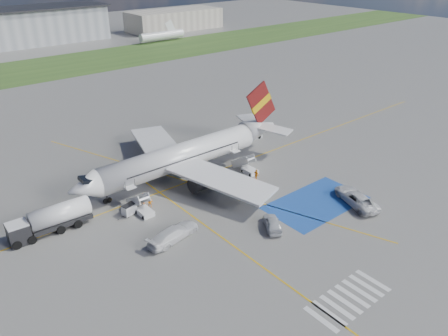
{
  "coord_description": "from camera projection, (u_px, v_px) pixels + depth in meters",
  "views": [
    {
      "loc": [
        -32.12,
        -35.45,
        31.01
      ],
      "look_at": [
        2.59,
        6.76,
        3.5
      ],
      "focal_mm": 35.0,
      "sensor_mm": 36.0,
      "label": 1
    }
  ],
  "objects": [
    {
      "name": "car_silver_b",
      "position": [
        254.0,
        193.0,
        60.6
      ],
      "size": [
        1.99,
        4.43,
        1.41
      ],
      "primitive_type": "imported",
      "rotation": [
        0.0,
        0.0,
        3.02
      ],
      "color": "#A7A9AE",
      "rests_on": "ground"
    },
    {
      "name": "staging_box",
      "position": [
        316.0,
        203.0,
        59.53
      ],
      "size": [
        14.0,
        8.0,
        0.01
      ],
      "primitive_type": "cube",
      "color": "#19449A",
      "rests_on": "ground"
    },
    {
      "name": "airstairs_aft",
      "position": [
        248.0,
        168.0,
        67.45
      ],
      "size": [
        1.9,
        5.2,
        3.6
      ],
      "color": "silver",
      "rests_on": "ground"
    },
    {
      "name": "crosswalk",
      "position": [
        348.0,
        299.0,
        43.18
      ],
      "size": [
        9.0,
        4.0,
        0.01
      ],
      "color": "silver",
      "rests_on": "ground"
    },
    {
      "name": "van_white_a",
      "position": [
        356.0,
        196.0,
        58.91
      ],
      "size": [
        4.55,
        6.48,
        2.22
      ],
      "primitive_type": "imported",
      "rotation": [
        0.0,
        0.0,
        2.8
      ],
      "color": "silver",
      "rests_on": "ground"
    },
    {
      "name": "terminal_centre",
      "position": [
        37.0,
        26.0,
        158.41
      ],
      "size": [
        48.0,
        18.0,
        12.0
      ],
      "primitive_type": "cube",
      "color": "gray",
      "rests_on": "ground"
    },
    {
      "name": "car_silver_a",
      "position": [
        272.0,
        223.0,
        53.73
      ],
      "size": [
        3.95,
        4.74,
        1.53
      ],
      "primitive_type": "imported",
      "rotation": [
        0.0,
        0.0,
        2.57
      ],
      "color": "silver",
      "rests_on": "ground"
    },
    {
      "name": "grass_strip",
      "position": [
        17.0,
        73.0,
        122.16
      ],
      "size": [
        400.0,
        30.0,
        0.01
      ],
      "primitive_type": "cube",
      "color": "#2D4C1E",
      "rests_on": "ground"
    },
    {
      "name": "fuel_tanker",
      "position": [
        51.0,
        221.0,
        52.95
      ],
      "size": [
        9.87,
        3.14,
        3.33
      ],
      "rotation": [
        0.0,
        0.0,
        -0.04
      ],
      "color": "black",
      "rests_on": "ground"
    },
    {
      "name": "ground",
      "position": [
        242.0,
        216.0,
        56.62
      ],
      "size": [
        400.0,
        400.0,
        0.0
      ],
      "primitive_type": "plane",
      "color": "#60605E",
      "rests_on": "ground"
    },
    {
      "name": "van_white_b",
      "position": [
        173.0,
        232.0,
        51.59
      ],
      "size": [
        5.74,
        3.17,
        2.13
      ],
      "primitive_type": "imported",
      "rotation": [
        0.0,
        0.0,
        1.76
      ],
      "color": "silver",
      "rests_on": "ground"
    },
    {
      "name": "crew_fwd",
      "position": [
        144.0,
        198.0,
        58.99
      ],
      "size": [
        0.66,
        0.7,
        1.61
      ],
      "primitive_type": "imported",
      "rotation": [
        0.0,
        0.0,
        0.93
      ],
      "color": "#FF600D",
      "rests_on": "ground"
    },
    {
      "name": "taxiway_line_main",
      "position": [
        188.0,
        182.0,
        64.9
      ],
      "size": [
        120.0,
        0.2,
        0.01
      ],
      "primitive_type": "cube",
      "color": "gold",
      "rests_on": "ground"
    },
    {
      "name": "terminal_east",
      "position": [
        175.0,
        20.0,
        185.69
      ],
      "size": [
        40.0,
        16.0,
        8.0
      ],
      "primitive_type": "cube",
      "color": "gray",
      "rests_on": "ground"
    },
    {
      "name": "gpu_cart",
      "position": [
        129.0,
        210.0,
        56.62
      ],
      "size": [
        2.0,
        1.53,
        1.49
      ],
      "rotation": [
        0.0,
        0.0,
        0.24
      ],
      "color": "silver",
      "rests_on": "ground"
    },
    {
      "name": "taxiway_line_diag",
      "position": [
        188.0,
        182.0,
        64.9
      ],
      "size": [
        20.71,
        56.45,
        0.01
      ],
      "primitive_type": "cube",
      "rotation": [
        0.0,
        0.0,
        0.35
      ],
      "color": "gold",
      "rests_on": "ground"
    },
    {
      "name": "crew_aft",
      "position": [
        256.0,
        175.0,
        64.95
      ],
      "size": [
        0.48,
        1.06,
        1.77
      ],
      "primitive_type": "imported",
      "rotation": [
        0.0,
        0.0,
        1.62
      ],
      "color": "orange",
      "rests_on": "ground"
    },
    {
      "name": "taxiway_line_cross",
      "position": [
        268.0,
        271.0,
        46.88
      ],
      "size": [
        0.2,
        60.0,
        0.01
      ],
      "primitive_type": "cube",
      "color": "gold",
      "rests_on": "ground"
    },
    {
      "name": "crew_nose",
      "position": [
        150.0,
        202.0,
        58.18
      ],
      "size": [
        0.97,
        0.96,
        1.58
      ],
      "primitive_type": "imported",
      "rotation": [
        0.0,
        0.0,
        -0.76
      ],
      "color": "orange",
      "rests_on": "ground"
    },
    {
      "name": "belt_loader",
      "position": [
        247.0,
        137.0,
        79.33
      ],
      "size": [
        6.13,
        3.18,
        1.77
      ],
      "rotation": [
        0.0,
        0.0,
        -0.21
      ],
      "color": "silver",
      "rests_on": "ground"
    },
    {
      "name": "airliner",
      "position": [
        188.0,
        154.0,
        65.61
      ],
      "size": [
        36.81,
        32.95,
        11.92
      ],
      "color": "silver",
      "rests_on": "ground"
    },
    {
      "name": "airstairs_fwd",
      "position": [
        143.0,
        209.0,
        56.96
      ],
      "size": [
        1.9,
        5.2,
        3.6
      ],
      "color": "silver",
      "rests_on": "ground"
    }
  ]
}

